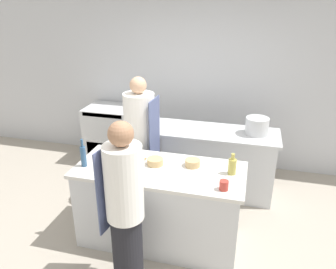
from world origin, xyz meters
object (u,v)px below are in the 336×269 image
(stockpot, at_px, (257,126))
(bottle_vinegar, at_px, (141,163))
(bowl_prep_small, at_px, (193,163))
(cup, at_px, (224,185))
(bottle_olive_oil, at_px, (83,156))
(chef_at_stove, at_px, (140,143))
(oven_range, at_px, (112,134))
(bottle_wine, at_px, (232,166))
(chef_at_prep_near, at_px, (125,209))
(bowl_mixing_large, at_px, (155,162))

(stockpot, bearing_deg, bottle_vinegar, -130.22)
(bowl_prep_small, height_order, cup, cup)
(bottle_olive_oil, bearing_deg, stockpot, 38.28)
(bottle_vinegar, relative_size, cup, 2.48)
(chef_at_stove, relative_size, bowl_prep_small, 10.60)
(stockpot, bearing_deg, bowl_prep_small, -120.39)
(oven_range, xyz_separation_m, bottle_wine, (2.11, -1.68, 0.53))
(bottle_olive_oil, xyz_separation_m, bottle_vinegar, (0.63, 0.04, -0.03))
(bottle_vinegar, xyz_separation_m, cup, (0.87, -0.14, -0.05))
(bottle_olive_oil, relative_size, bottle_wine, 1.38)
(chef_at_stove, bearing_deg, bottle_wine, 65.65)
(chef_at_stove, bearing_deg, bottle_vinegar, 22.13)
(bottle_olive_oil, height_order, stockpot, bottle_olive_oil)
(chef_at_prep_near, bearing_deg, bowl_mixing_large, 5.80)
(oven_range, relative_size, bottle_vinegar, 3.95)
(stockpot, bearing_deg, bowl_mixing_large, -131.59)
(chef_at_stove, bearing_deg, oven_range, -137.54)
(bottle_vinegar, bearing_deg, oven_range, 122.44)
(bottle_vinegar, relative_size, bowl_prep_small, 1.46)
(bottle_vinegar, height_order, bowl_mixing_large, bottle_vinegar)
(bowl_mixing_large, relative_size, bowl_prep_small, 1.07)
(bowl_mixing_large, height_order, stockpot, stockpot)
(chef_at_prep_near, relative_size, stockpot, 5.54)
(chef_at_prep_near, relative_size, cup, 17.64)
(bottle_vinegar, distance_m, bowl_mixing_large, 0.21)
(bottle_olive_oil, height_order, bowl_mixing_large, bottle_olive_oil)
(bottle_wine, xyz_separation_m, bowl_prep_small, (-0.42, 0.06, -0.05))
(bottle_olive_oil, bearing_deg, bowl_mixing_large, 16.94)
(bowl_mixing_large, xyz_separation_m, bowl_prep_small, (0.40, 0.07, 0.00))
(bowl_prep_small, relative_size, cup, 1.70)
(stockpot, bearing_deg, bottle_wine, -101.04)
(bottle_olive_oil, bearing_deg, bottle_vinegar, 3.96)
(bowl_mixing_large, bearing_deg, bottle_vinegar, -119.65)
(bowl_prep_small, relative_size, stockpot, 0.54)
(chef_at_prep_near, height_order, bowl_prep_small, chef_at_prep_near)
(chef_at_stove, xyz_separation_m, bowl_mixing_large, (0.39, -0.62, 0.09))
(chef_at_prep_near, relative_size, bowl_mixing_large, 9.68)
(bottle_olive_oil, distance_m, stockpot, 2.27)
(oven_range, bearing_deg, bottle_vinegar, -57.56)
(chef_at_prep_near, bearing_deg, oven_range, 36.23)
(chef_at_prep_near, xyz_separation_m, cup, (0.82, 0.45, 0.11))
(oven_range, bearing_deg, cup, -44.27)
(bottle_olive_oil, relative_size, bowl_prep_small, 1.93)
(bottle_wine, xyz_separation_m, cup, (-0.05, -0.33, -0.04))
(oven_range, height_order, cup, cup)
(chef_at_stove, bearing_deg, bowl_prep_small, 57.58)
(bottle_vinegar, height_order, bottle_wine, bottle_vinegar)
(bowl_mixing_large, bearing_deg, bottle_olive_oil, -163.06)
(chef_at_stove, height_order, bowl_mixing_large, chef_at_stove)
(bottle_olive_oil, height_order, bottle_vinegar, bottle_olive_oil)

